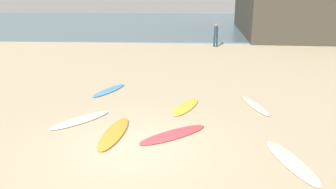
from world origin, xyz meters
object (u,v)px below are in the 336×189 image
object	(u,v)px
surfboard_0	(291,161)
surfboard_6	(80,120)
surfboard_1	(255,105)
surfboard_4	(109,90)
surfboard_2	(114,133)
surfboard_5	(173,134)
beachgoer_near	(216,34)
surfboard_3	(186,107)

from	to	relation	value
surfboard_0	surfboard_6	distance (m)	6.51
surfboard_1	surfboard_4	xyz separation A→B (m)	(-5.84, 1.57, -0.01)
surfboard_0	surfboard_4	world-z (taller)	surfboard_0
surfboard_2	surfboard_5	xyz separation A→B (m)	(1.75, 0.01, -0.01)
surfboard_0	surfboard_5	distance (m)	3.30
surfboard_6	beachgoer_near	bearing A→B (deg)	108.90
surfboard_3	surfboard_0	bearing A→B (deg)	-35.99
surfboard_1	surfboard_4	size ratio (longest dim) A/B	1.09
surfboard_1	surfboard_2	bearing A→B (deg)	20.46
surfboard_0	surfboard_4	distance (m)	8.32
beachgoer_near	surfboard_2	bearing A→B (deg)	78.63
surfboard_0	beachgoer_near	size ratio (longest dim) A/B	1.34
surfboard_2	surfboard_3	world-z (taller)	surfboard_2
surfboard_3	surfboard_6	bearing A→B (deg)	-135.73
surfboard_4	surfboard_5	bearing A→B (deg)	146.17
surfboard_4	surfboard_3	bearing A→B (deg)	172.07
beachgoer_near	surfboard_4	bearing A→B (deg)	69.18
surfboard_4	surfboard_6	xyz separation A→B (m)	(-0.16, -3.45, 0.00)
surfboard_6	surfboard_4	bearing A→B (deg)	125.84
surfboard_6	surfboard_0	bearing A→B (deg)	16.54
surfboard_0	beachgoer_near	distance (m)	18.34
surfboard_0	beachgoer_near	world-z (taller)	beachgoer_near
surfboard_6	beachgoer_near	size ratio (longest dim) A/B	1.25
surfboard_0	beachgoer_near	bearing A→B (deg)	78.09
surfboard_5	surfboard_6	distance (m)	3.23
surfboard_4	surfboard_1	bearing A→B (deg)	-172.40
surfboard_3	surfboard_4	world-z (taller)	surfboard_3
surfboard_1	surfboard_2	world-z (taller)	same
surfboard_6	surfboard_1	bearing A→B (deg)	55.82
surfboard_6	beachgoer_near	distance (m)	16.88
surfboard_0	surfboard_6	world-z (taller)	surfboard_0
surfboard_1	beachgoer_near	xyz separation A→B (m)	(-0.36, 14.01, 0.95)
surfboard_5	surfboard_6	world-z (taller)	surfboard_6
surfboard_0	surfboard_3	world-z (taller)	surfboard_0
surfboard_6	surfboard_2	bearing A→B (deg)	1.97
surfboard_3	surfboard_4	size ratio (longest dim) A/B	0.97
surfboard_5	surfboard_6	xyz separation A→B (m)	(-3.08, 0.97, 0.00)
surfboard_2	surfboard_6	world-z (taller)	surfboard_2
surfboard_4	surfboard_5	distance (m)	5.30
surfboard_1	beachgoer_near	bearing A→B (deg)	-99.54
surfboard_3	surfboard_5	xyz separation A→B (m)	(-0.35, -2.48, -0.00)
surfboard_0	surfboard_2	bearing A→B (deg)	149.75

